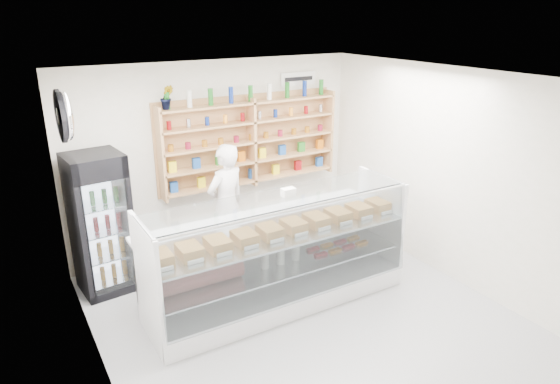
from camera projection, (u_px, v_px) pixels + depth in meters
room at (311, 210)px, 5.41m from camera, size 5.00×5.00×5.00m
display_counter at (278, 274)px, 6.15m from camera, size 3.24×0.97×1.41m
shop_worker at (226, 205)px, 6.99m from camera, size 0.74×0.59×1.75m
drinks_cooler at (101, 224)px, 6.28m from camera, size 0.72×0.70×1.82m
wall_shelving at (251, 141)px, 7.47m from camera, size 2.84×0.28×1.33m
potted_plant at (167, 97)px, 6.62m from camera, size 0.22×0.19×0.33m
security_mirror at (66, 116)px, 4.98m from camera, size 0.15×0.50×0.50m
wall_sign at (298, 79)px, 7.72m from camera, size 0.62×0.03×0.20m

